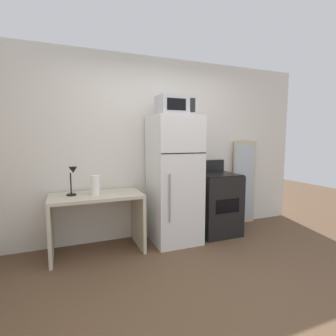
{
  "coord_description": "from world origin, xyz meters",
  "views": [
    {
      "loc": [
        -1.28,
        -1.97,
        1.44
      ],
      "look_at": [
        -0.04,
        1.1,
        1.07
      ],
      "focal_mm": 27.76,
      "sensor_mm": 36.0,
      "label": 1
    }
  ],
  "objects_px": {
    "oven_range": "(216,203)",
    "desk_lamp": "(72,176)",
    "desk": "(97,212)",
    "leaning_mirror": "(244,182)",
    "paper_towel_roll": "(95,185)",
    "microwave": "(175,106)",
    "refrigerator": "(174,180)"
  },
  "relations": [
    {
      "from": "oven_range",
      "to": "desk_lamp",
      "type": "bearing_deg",
      "value": 179.67
    },
    {
      "from": "desk",
      "to": "desk_lamp",
      "type": "xyz_separation_m",
      "value": [
        -0.27,
        0.02,
        0.47
      ]
    },
    {
      "from": "desk",
      "to": "leaning_mirror",
      "type": "height_order",
      "value": "leaning_mirror"
    },
    {
      "from": "paper_towel_roll",
      "to": "microwave",
      "type": "distance_m",
      "value": 1.46
    },
    {
      "from": "leaning_mirror",
      "to": "microwave",
      "type": "bearing_deg",
      "value": -167.92
    },
    {
      "from": "desk_lamp",
      "to": "leaning_mirror",
      "type": "bearing_deg",
      "value": 5.08
    },
    {
      "from": "microwave",
      "to": "leaning_mirror",
      "type": "relative_size",
      "value": 0.33
    },
    {
      "from": "desk",
      "to": "paper_towel_roll",
      "type": "distance_m",
      "value": 0.35
    },
    {
      "from": "desk_lamp",
      "to": "oven_range",
      "type": "bearing_deg",
      "value": -0.33
    },
    {
      "from": "microwave",
      "to": "refrigerator",
      "type": "bearing_deg",
      "value": 90.31
    },
    {
      "from": "desk_lamp",
      "to": "paper_towel_roll",
      "type": "xyz_separation_m",
      "value": [
        0.26,
        -0.04,
        -0.12
      ]
    },
    {
      "from": "desk",
      "to": "desk_lamp",
      "type": "height_order",
      "value": "desk_lamp"
    },
    {
      "from": "leaning_mirror",
      "to": "paper_towel_roll",
      "type": "bearing_deg",
      "value": -173.48
    },
    {
      "from": "desk_lamp",
      "to": "oven_range",
      "type": "xyz_separation_m",
      "value": [
        2.03,
        -0.01,
        -0.52
      ]
    },
    {
      "from": "oven_range",
      "to": "leaning_mirror",
      "type": "relative_size",
      "value": 0.79
    },
    {
      "from": "desk",
      "to": "oven_range",
      "type": "height_order",
      "value": "oven_range"
    },
    {
      "from": "refrigerator",
      "to": "leaning_mirror",
      "type": "relative_size",
      "value": 1.25
    },
    {
      "from": "desk_lamp",
      "to": "oven_range",
      "type": "relative_size",
      "value": 0.32
    },
    {
      "from": "desk_lamp",
      "to": "refrigerator",
      "type": "distance_m",
      "value": 1.33
    },
    {
      "from": "desk",
      "to": "microwave",
      "type": "distance_m",
      "value": 1.72
    },
    {
      "from": "oven_range",
      "to": "leaning_mirror",
      "type": "height_order",
      "value": "leaning_mirror"
    },
    {
      "from": "paper_towel_roll",
      "to": "leaning_mirror",
      "type": "height_order",
      "value": "leaning_mirror"
    },
    {
      "from": "refrigerator",
      "to": "microwave",
      "type": "distance_m",
      "value": 1.0
    },
    {
      "from": "paper_towel_roll",
      "to": "microwave",
      "type": "relative_size",
      "value": 0.52
    },
    {
      "from": "desk_lamp",
      "to": "leaning_mirror",
      "type": "relative_size",
      "value": 0.25
    },
    {
      "from": "desk_lamp",
      "to": "paper_towel_roll",
      "type": "height_order",
      "value": "desk_lamp"
    },
    {
      "from": "microwave",
      "to": "oven_range",
      "type": "relative_size",
      "value": 0.42
    },
    {
      "from": "microwave",
      "to": "paper_towel_roll",
      "type": "bearing_deg",
      "value": 178.9
    },
    {
      "from": "leaning_mirror",
      "to": "oven_range",
      "type": "bearing_deg",
      "value": -160.3
    },
    {
      "from": "paper_towel_roll",
      "to": "refrigerator",
      "type": "xyz_separation_m",
      "value": [
        1.06,
        0.0,
        0.0
      ]
    },
    {
      "from": "refrigerator",
      "to": "oven_range",
      "type": "distance_m",
      "value": 0.82
    },
    {
      "from": "desk_lamp",
      "to": "refrigerator",
      "type": "xyz_separation_m",
      "value": [
        1.32,
        -0.04,
        -0.12
      ]
    }
  ]
}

